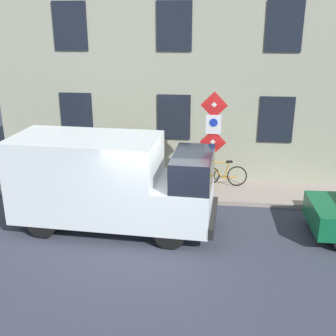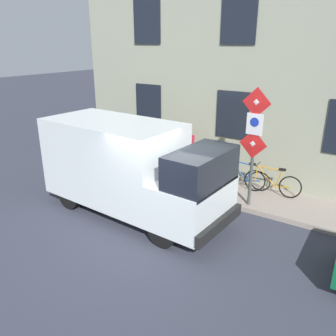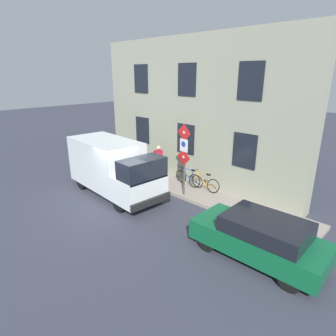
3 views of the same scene
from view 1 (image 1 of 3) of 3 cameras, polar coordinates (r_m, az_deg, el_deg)
ground_plane at (r=10.60m, az=-1.63°, el=-10.46°), size 80.00×80.00×0.00m
sidewalk_slab at (r=13.67m, az=0.40°, el=-2.95°), size 1.87×14.12×0.14m
building_facade at (r=14.01m, az=1.00°, el=12.50°), size 0.75×12.12×7.16m
sign_post_stacked at (r=12.24m, az=6.23°, el=4.70°), size 0.16×0.56×3.16m
delivery_van at (r=11.03m, az=-8.08°, el=-1.73°), size 2.28×5.43×2.50m
bicycle_orange at (r=13.81m, az=7.29°, el=-0.92°), size 0.46×1.72×0.89m
bicycle_blue at (r=13.82m, az=3.54°, el=-0.78°), size 0.46×1.71×0.89m
pedestrian at (r=13.63m, az=-4.59°, el=1.40°), size 0.46×0.38×1.72m
litter_bin at (r=13.12m, az=-5.16°, el=-1.58°), size 0.44×0.44×0.90m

